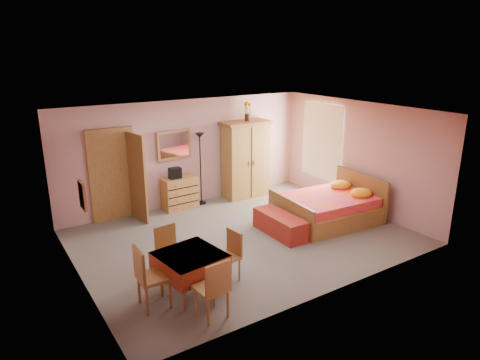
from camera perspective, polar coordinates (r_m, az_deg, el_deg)
floor at (r=8.96m, az=0.51°, el=-7.62°), size 6.50×6.50×0.00m
ceiling at (r=8.22m, az=0.56°, el=9.07°), size 6.50×6.50×0.00m
wall_back at (r=10.60m, az=-6.93°, el=3.64°), size 6.50×0.10×2.60m
wall_front at (r=6.67m, az=12.46°, el=-4.87°), size 6.50×0.10×2.60m
wall_left at (r=7.33m, az=-21.26°, el=-3.66°), size 0.10×5.00×2.60m
wall_right at (r=10.58m, az=15.42°, el=3.11°), size 0.10×5.00×2.60m
doorway at (r=10.00m, az=-16.61°, el=0.56°), size 1.06×0.12×2.15m
window at (r=11.33m, az=10.85°, el=5.10°), size 0.08×1.40×1.95m
picture_left at (r=6.65m, az=-20.27°, el=-1.97°), size 0.04×0.32×0.42m
picture_back at (r=11.72m, az=3.51°, el=6.27°), size 0.30×0.04×0.40m
chest_of_drawers at (r=10.49m, az=-8.01°, el=-1.73°), size 0.85×0.44×0.79m
wall_mirror at (r=10.36m, az=-8.77°, el=4.66°), size 0.89×0.12×0.70m
stereo at (r=10.29m, az=-8.66°, el=0.92°), size 0.28×0.21×0.26m
floor_lamp at (r=10.60m, az=-5.29°, el=1.45°), size 0.30×0.30×1.80m
wardrobe at (r=11.11m, az=0.75°, el=2.77°), size 1.28×0.67×1.99m
sunflower_vase at (r=10.92m, az=0.99°, el=9.14°), size 0.20×0.20×0.48m
bed at (r=9.80m, az=11.52°, el=-2.69°), size 2.21×1.80×0.97m
bench at (r=9.05m, az=5.34°, el=-5.92°), size 0.49×1.32×0.44m
dining_table at (r=6.97m, az=-6.63°, el=-12.27°), size 1.05×1.05×0.69m
chair_south at (r=6.34m, az=-3.89°, el=-14.11°), size 0.46×0.46×0.94m
chair_north at (r=7.45m, az=-9.17°, el=-9.52°), size 0.44×0.44×0.88m
chair_west at (r=6.67m, az=-11.45°, el=-12.48°), size 0.47×0.47×1.00m
chair_east at (r=7.25m, az=-1.85°, el=-10.18°), size 0.43×0.43×0.85m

